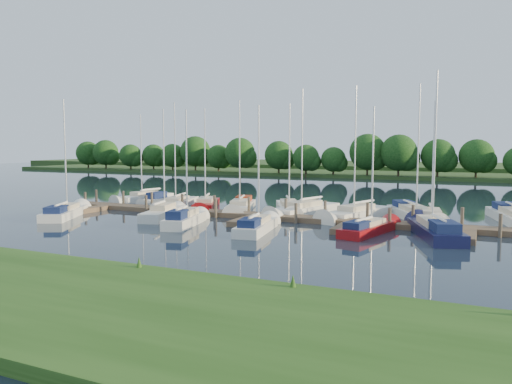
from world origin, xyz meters
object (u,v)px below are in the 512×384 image
at_px(sailboat_n_5, 289,209).
at_px(dock, 257,217).
at_px(motorboat, 156,201).
at_px(sailboat_n_0, 144,199).
at_px(sailboat_s_2, 185,221).

bearing_deg(sailboat_n_5, dock, 56.51).
bearing_deg(motorboat, dock, 159.40).
bearing_deg(dock, sailboat_n_5, 82.36).
height_order(sailboat_n_0, sailboat_n_5, sailboat_n_5).
bearing_deg(sailboat_s_2, sailboat_n_0, 123.70).
distance_m(motorboat, sailboat_s_2, 14.69).
bearing_deg(sailboat_n_0, dock, 169.93).
relative_size(dock, sailboat_n_0, 4.09).
height_order(sailboat_n_0, sailboat_s_2, sailboat_n_0).
bearing_deg(sailboat_n_5, sailboat_s_2, 40.83).
xyz_separation_m(dock, sailboat_s_2, (-3.75, -5.02, 0.15)).
height_order(dock, sailboat_s_2, sailboat_s_2).
bearing_deg(sailboat_n_0, sailboat_s_2, 149.64).
bearing_deg(dock, motorboat, 159.08).
distance_m(sailboat_n_0, motorboat, 2.91).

